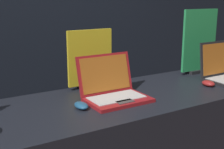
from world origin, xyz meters
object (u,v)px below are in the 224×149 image
(mouse_middle, at_px, (81,105))
(promo_stand_back, at_px, (199,43))
(promo_stand_middle, at_px, (90,61))
(laptop_middle, at_px, (113,89))
(mouse_back, at_px, (208,83))

(mouse_middle, xyz_separation_m, promo_stand_back, (1.15, 0.26, 0.22))
(promo_stand_middle, bearing_deg, mouse_middle, -124.73)
(laptop_middle, relative_size, mouse_middle, 3.26)
(mouse_middle, height_order, mouse_back, mouse_back)
(laptop_middle, xyz_separation_m, mouse_middle, (-0.23, -0.05, -0.04))
(mouse_back, bearing_deg, promo_stand_back, 54.20)
(mouse_middle, xyz_separation_m, promo_stand_middle, (0.23, 0.33, 0.17))
(mouse_middle, height_order, promo_stand_middle, promo_stand_middle)
(promo_stand_back, bearing_deg, promo_stand_middle, 175.36)
(laptop_middle, height_order, promo_stand_back, promo_stand_back)
(mouse_back, bearing_deg, laptop_middle, 171.43)
(mouse_middle, distance_m, promo_stand_back, 1.20)
(promo_stand_middle, distance_m, mouse_back, 0.81)
(mouse_back, bearing_deg, mouse_middle, 176.54)
(mouse_middle, distance_m, promo_stand_middle, 0.44)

